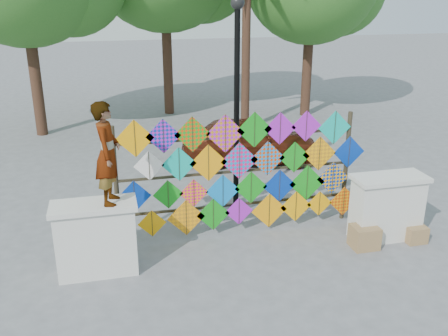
{
  "coord_description": "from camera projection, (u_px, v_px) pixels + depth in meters",
  "views": [
    {
      "loc": [
        -2.35,
        -7.93,
        4.6
      ],
      "look_at": [
        -0.31,
        0.6,
        1.41
      ],
      "focal_mm": 40.0,
      "sensor_mm": 36.0,
      "label": 1
    }
  ],
  "objects": [
    {
      "name": "lamppost",
      "position": [
        237.0,
        85.0,
        10.31
      ],
      "size": [
        0.28,
        0.28,
        4.46
      ],
      "color": "black",
      "rests_on": "ground"
    },
    {
      "name": "parapet_left",
      "position": [
        96.0,
        238.0,
        8.34
      ],
      "size": [
        1.4,
        0.65,
        1.28
      ],
      "color": "silver",
      "rests_on": "ground"
    },
    {
      "name": "parapet_right",
      "position": [
        387.0,
        207.0,
        9.52
      ],
      "size": [
        1.4,
        0.65,
        1.28
      ],
      "color": "silver",
      "rests_on": "ground"
    },
    {
      "name": "kite_rack",
      "position": [
        244.0,
        173.0,
        9.6
      ],
      "size": [
        4.97,
        0.24,
        2.43
      ],
      "color": "#31291B",
      "rests_on": "ground"
    },
    {
      "name": "cardboard_box_far",
      "position": [
        415.0,
        234.0,
        9.54
      ],
      "size": [
        0.39,
        0.36,
        0.33
      ],
      "primitive_type": "cube",
      "color": "#A47A4F",
      "rests_on": "ground"
    },
    {
      "name": "ground",
      "position": [
        247.0,
        248.0,
        9.33
      ],
      "size": [
        80.0,
        80.0,
        0.0
      ],
      "primitive_type": "plane",
      "color": "gray",
      "rests_on": "ground"
    },
    {
      "name": "vendor_woman",
      "position": [
        107.0,
        153.0,
        7.9
      ],
      "size": [
        0.5,
        0.68,
        1.68
      ],
      "primitive_type": "imported",
      "rotation": [
        0.0,
        0.0,
        1.39
      ],
      "color": "#99999E",
      "rests_on": "parapet_left"
    },
    {
      "name": "sedan",
      "position": [
        249.0,
        140.0,
        13.74
      ],
      "size": [
        3.94,
        2.22,
        1.27
      ],
      "primitive_type": "imported",
      "rotation": [
        0.0,
        0.0,
        1.36
      ],
      "color": "#511D0D",
      "rests_on": "ground"
    },
    {
      "name": "cardboard_box_near",
      "position": [
        364.0,
        237.0,
        9.31
      ],
      "size": [
        0.48,
        0.43,
        0.43
      ],
      "primitive_type": "cube",
      "color": "#A47A4F",
      "rests_on": "ground"
    }
  ]
}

